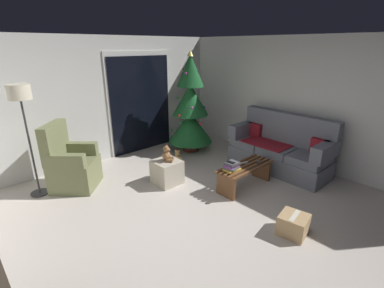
{
  "coord_description": "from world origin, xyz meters",
  "views": [
    {
      "loc": [
        -2.37,
        -2.3,
        2.32
      ],
      "look_at": [
        0.4,
        0.7,
        0.85
      ],
      "focal_mm": 25.92,
      "sensor_mm": 36.0,
      "label": 1
    }
  ],
  "objects_px": {
    "teddy_bear_honey_by_tree": "(177,157)",
    "cardboard_box_taped_mid_floor": "(293,225)",
    "book_stack": "(232,166)",
    "coffee_table": "(245,173)",
    "remote_silver": "(244,163)",
    "teddy_bear_chestnut": "(167,154)",
    "floor_lamp": "(21,103)",
    "armchair": "(71,165)",
    "couch": "(280,149)",
    "christmas_tree": "(190,109)",
    "remote_graphite": "(259,162)",
    "ottoman": "(167,172)",
    "cell_phone": "(231,162)"
  },
  "relations": [
    {
      "from": "teddy_bear_honey_by_tree",
      "to": "cardboard_box_taped_mid_floor",
      "type": "xyz_separation_m",
      "value": [
        -0.38,
        -2.78,
        0.01
      ]
    },
    {
      "from": "book_stack",
      "to": "coffee_table",
      "type": "bearing_deg",
      "value": -7.46
    },
    {
      "from": "remote_silver",
      "to": "teddy_bear_chestnut",
      "type": "relative_size",
      "value": 0.55
    },
    {
      "from": "cardboard_box_taped_mid_floor",
      "to": "teddy_bear_honey_by_tree",
      "type": "bearing_deg",
      "value": 82.32
    },
    {
      "from": "floor_lamp",
      "to": "armchair",
      "type": "bearing_deg",
      "value": -15.75
    },
    {
      "from": "teddy_bear_chestnut",
      "to": "couch",
      "type": "bearing_deg",
      "value": -26.42
    },
    {
      "from": "couch",
      "to": "christmas_tree",
      "type": "height_order",
      "value": "christmas_tree"
    },
    {
      "from": "remote_graphite",
      "to": "ottoman",
      "type": "bearing_deg",
      "value": 20.92
    },
    {
      "from": "coffee_table",
      "to": "book_stack",
      "type": "relative_size",
      "value": 3.98
    },
    {
      "from": "remote_silver",
      "to": "remote_graphite",
      "type": "relative_size",
      "value": 1.0
    },
    {
      "from": "book_stack",
      "to": "floor_lamp",
      "type": "xyz_separation_m",
      "value": [
        -2.35,
        2.1,
        1.04
      ]
    },
    {
      "from": "armchair",
      "to": "ottoman",
      "type": "distance_m",
      "value": 1.62
    },
    {
      "from": "coffee_table",
      "to": "remote_graphite",
      "type": "relative_size",
      "value": 7.05
    },
    {
      "from": "remote_silver",
      "to": "armchair",
      "type": "distance_m",
      "value": 2.93
    },
    {
      "from": "couch",
      "to": "ottoman",
      "type": "bearing_deg",
      "value": 153.47
    },
    {
      "from": "armchair",
      "to": "cardboard_box_taped_mid_floor",
      "type": "distance_m",
      "value": 3.59
    },
    {
      "from": "teddy_bear_honey_by_tree",
      "to": "ottoman",
      "type": "bearing_deg",
      "value": -141.54
    },
    {
      "from": "armchair",
      "to": "cardboard_box_taped_mid_floor",
      "type": "relative_size",
      "value": 2.85
    },
    {
      "from": "cell_phone",
      "to": "teddy_bear_honey_by_tree",
      "type": "xyz_separation_m",
      "value": [
        0.15,
        1.52,
        -0.42
      ]
    },
    {
      "from": "christmas_tree",
      "to": "teddy_bear_chestnut",
      "type": "distance_m",
      "value": 1.73
    },
    {
      "from": "remote_graphite",
      "to": "teddy_bear_chestnut",
      "type": "xyz_separation_m",
      "value": [
        -1.14,
        1.1,
        0.13
      ]
    },
    {
      "from": "floor_lamp",
      "to": "cardboard_box_taped_mid_floor",
      "type": "height_order",
      "value": "floor_lamp"
    },
    {
      "from": "remote_silver",
      "to": "cardboard_box_taped_mid_floor",
      "type": "xyz_separation_m",
      "value": [
        -0.6,
        -1.27,
        -0.28
      ]
    },
    {
      "from": "teddy_bear_chestnut",
      "to": "teddy_bear_honey_by_tree",
      "type": "distance_m",
      "value": 0.99
    },
    {
      "from": "ottoman",
      "to": "teddy_bear_honey_by_tree",
      "type": "xyz_separation_m",
      "value": [
        0.7,
        0.56,
        -0.09
      ]
    },
    {
      "from": "book_stack",
      "to": "teddy_bear_honey_by_tree",
      "type": "xyz_separation_m",
      "value": [
        0.13,
        1.54,
        -0.34
      ]
    },
    {
      "from": "cell_phone",
      "to": "cardboard_box_taped_mid_floor",
      "type": "distance_m",
      "value": 1.34
    },
    {
      "from": "coffee_table",
      "to": "armchair",
      "type": "relative_size",
      "value": 0.97
    },
    {
      "from": "couch",
      "to": "remote_graphite",
      "type": "xyz_separation_m",
      "value": [
        -0.87,
        -0.1,
        0.02
      ]
    },
    {
      "from": "armchair",
      "to": "floor_lamp",
      "type": "distance_m",
      "value": 1.22
    },
    {
      "from": "coffee_table",
      "to": "cardboard_box_taped_mid_floor",
      "type": "distance_m",
      "value": 1.33
    },
    {
      "from": "christmas_tree",
      "to": "teddy_bear_chestnut",
      "type": "height_order",
      "value": "christmas_tree"
    },
    {
      "from": "ottoman",
      "to": "teddy_bear_chestnut",
      "type": "xyz_separation_m",
      "value": [
        0.01,
        -0.01,
        0.33
      ]
    },
    {
      "from": "couch",
      "to": "christmas_tree",
      "type": "bearing_deg",
      "value": 107.68
    },
    {
      "from": "christmas_tree",
      "to": "couch",
      "type": "bearing_deg",
      "value": -72.32
    },
    {
      "from": "couch",
      "to": "floor_lamp",
      "type": "bearing_deg",
      "value": 150.72
    },
    {
      "from": "remote_graphite",
      "to": "floor_lamp",
      "type": "bearing_deg",
      "value": 27.59
    },
    {
      "from": "cardboard_box_taped_mid_floor",
      "to": "armchair",
      "type": "bearing_deg",
      "value": 116.52
    },
    {
      "from": "teddy_bear_chestnut",
      "to": "remote_silver",
      "type": "bearing_deg",
      "value": -45.81
    },
    {
      "from": "couch",
      "to": "christmas_tree",
      "type": "distance_m",
      "value": 2.11
    },
    {
      "from": "armchair",
      "to": "floor_lamp",
      "type": "height_order",
      "value": "floor_lamp"
    },
    {
      "from": "couch",
      "to": "coffee_table",
      "type": "relative_size",
      "value": 1.77
    },
    {
      "from": "christmas_tree",
      "to": "cardboard_box_taped_mid_floor",
      "type": "distance_m",
      "value": 3.43
    },
    {
      "from": "remote_silver",
      "to": "armchair",
      "type": "relative_size",
      "value": 0.14
    },
    {
      "from": "teddy_bear_chestnut",
      "to": "floor_lamp",
      "type": "bearing_deg",
      "value": 147.69
    },
    {
      "from": "book_stack",
      "to": "floor_lamp",
      "type": "bearing_deg",
      "value": 138.19
    },
    {
      "from": "christmas_tree",
      "to": "teddy_bear_honey_by_tree",
      "type": "relative_size",
      "value": 7.77
    },
    {
      "from": "ottoman",
      "to": "teddy_bear_chestnut",
      "type": "relative_size",
      "value": 1.54
    },
    {
      "from": "book_stack",
      "to": "floor_lamp",
      "type": "relative_size",
      "value": 0.16
    },
    {
      "from": "christmas_tree",
      "to": "teddy_bear_chestnut",
      "type": "relative_size",
      "value": 7.77
    }
  ]
}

